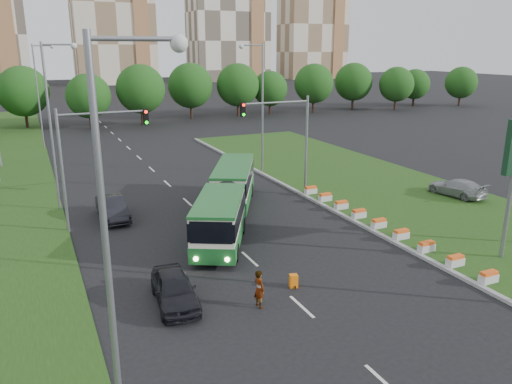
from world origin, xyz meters
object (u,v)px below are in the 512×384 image
articulated_bus (223,199)px  shopping_trolley (294,281)px  car_median (457,187)px  traffic_mast_left (87,149)px  pedestrian (259,289)px  traffic_mast_median (289,131)px  car_left_far (113,208)px  car_left_near (175,289)px

articulated_bus → shopping_trolley: size_ratio=23.93×
car_median → traffic_mast_left: bearing=-19.3°
car_median → pedestrian: pedestrian is taller
articulated_bus → shopping_trolley: articulated_bus is taller
pedestrian → traffic_mast_left: bearing=13.6°
traffic_mast_median → car_left_far: (-13.70, 0.35, -4.56)m
articulated_bus → pedestrian: articulated_bus is taller
traffic_mast_left → shopping_trolley: (7.97, -13.11, -5.01)m
pedestrian → car_left_far: bearing=7.0°
car_median → shopping_trolley: 21.12m
traffic_mast_median → car_left_far: size_ratio=1.68×
traffic_mast_left → car_left_near: traffic_mast_left is taller
car_left_near → pedestrian: size_ratio=2.47×
traffic_mast_left → pedestrian: bearing=-68.5°
traffic_mast_left → articulated_bus: 9.39m
car_left_near → pedestrian: bearing=-23.7°
pedestrian → shopping_trolley: size_ratio=2.67×
car_left_near → shopping_trolley: 5.95m
car_left_far → shopping_trolley: 15.87m
car_left_far → car_median: size_ratio=1.01×
car_left_far → traffic_mast_left: bearing=-138.4°
articulated_bus → shopping_trolley: bearing=-64.0°
car_left_near → pedestrian: 3.97m
traffic_mast_left → car_median: (27.38, -4.81, -4.51)m
traffic_mast_median → car_median: traffic_mast_median is taller
articulated_bus → traffic_mast_median: bearing=54.0°
traffic_mast_median → shopping_trolley: (-7.18, -14.11, -5.01)m
articulated_bus → car_left_near: bearing=-94.4°
traffic_mast_left → car_left_near: (2.10, -12.26, -4.58)m
shopping_trolley → car_median: bearing=36.1°
car_median → car_left_near: bearing=7.1°
traffic_mast_left → pedestrian: (5.58, -14.16, -4.44)m
traffic_mast_median → traffic_mast_left: size_ratio=1.00×
articulated_bus → car_left_near: 11.69m
articulated_bus → car_left_far: articulated_bus is taller
articulated_bus → shopping_trolley: 10.81m
articulated_bus → car_left_near: size_ratio=3.63×
traffic_mast_left → articulated_bus: size_ratio=0.49×
car_left_near → shopping_trolley: bearing=-3.3°
car_left_near → car_median: (25.29, 7.45, 0.07)m
car_left_near → traffic_mast_left: bearing=104.7°
traffic_mast_median → car_left_far: 14.44m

